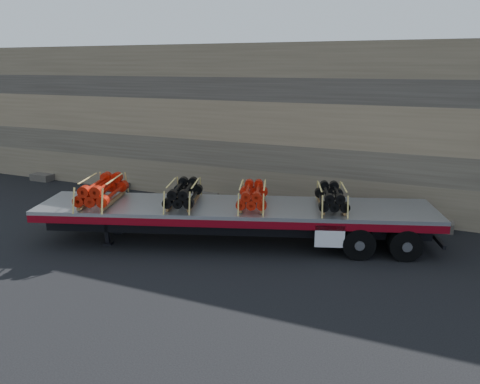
% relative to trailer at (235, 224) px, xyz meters
% --- Properties ---
extents(ground, '(120.00, 120.00, 0.00)m').
position_rel_trailer_xyz_m(ground, '(-0.44, -0.48, -0.69)').
color(ground, black).
rests_on(ground, ground).
extents(rock_wall, '(44.00, 3.00, 7.00)m').
position_rel_trailer_xyz_m(rock_wall, '(-0.44, 6.02, 2.81)').
color(rock_wall, '#7A6B54').
rests_on(rock_wall, ground).
extents(trailer, '(13.87, 6.98, 1.38)m').
position_rel_trailer_xyz_m(trailer, '(0.00, 0.00, 0.00)').
color(trailer, '#B7BABF').
rests_on(trailer, ground).
extents(bundle_front, '(1.88, 2.61, 0.84)m').
position_rel_trailer_xyz_m(bundle_front, '(-4.48, -1.54, 1.11)').
color(bundle_front, '#B91A09').
rests_on(bundle_front, trailer).
extents(bundle_midfront, '(1.66, 2.30, 0.74)m').
position_rel_trailer_xyz_m(bundle_midfront, '(-1.71, -0.59, 1.06)').
color(bundle_midfront, black).
rests_on(bundle_midfront, trailer).
extents(bundle_midrear, '(1.59, 2.21, 0.71)m').
position_rel_trailer_xyz_m(bundle_midrear, '(0.59, 0.20, 1.04)').
color(bundle_midrear, '#B91A09').
rests_on(bundle_midrear, trailer).
extents(bundle_rear, '(1.58, 2.19, 0.70)m').
position_rel_trailer_xyz_m(bundle_rear, '(3.14, 1.08, 1.04)').
color(bundle_rear, black).
rests_on(bundle_rear, trailer).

